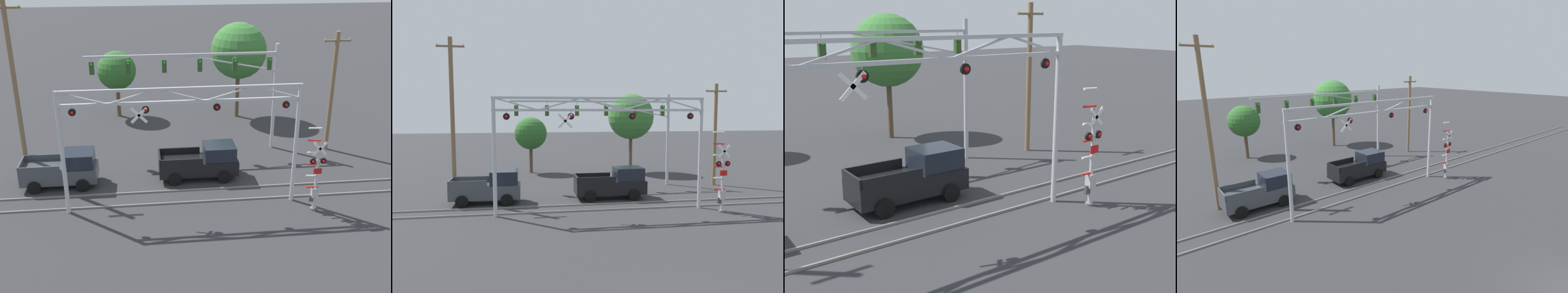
{
  "view_description": "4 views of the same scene",
  "coord_description": "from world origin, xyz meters",
  "views": [
    {
      "loc": [
        -1.95,
        -10.24,
        13.81
      ],
      "look_at": [
        0.86,
        14.63,
        3.06
      ],
      "focal_mm": 45.0,
      "sensor_mm": 36.0,
      "label": 1
    },
    {
      "loc": [
        -4.43,
        -8.5,
        6.03
      ],
      "look_at": [
        -0.7,
        14.31,
        3.88
      ],
      "focal_mm": 35.0,
      "sensor_mm": 36.0,
      "label": 2
    },
    {
      "loc": [
        -7.49,
        -0.27,
        7.37
      ],
      "look_at": [
        1.6,
        12.27,
        3.32
      ],
      "focal_mm": 45.0,
      "sensor_mm": 36.0,
      "label": 3
    },
    {
      "loc": [
        -13.05,
        -2.61,
        9.04
      ],
      "look_at": [
        -0.95,
        12.2,
        4.09
      ],
      "focal_mm": 28.0,
      "sensor_mm": 36.0,
      "label": 4
    }
  ],
  "objects": [
    {
      "name": "crossing_gantry",
      "position": [
        -0.01,
        13.44,
        4.85
      ],
      "size": [
        12.63,
        0.27,
        6.85
      ],
      "color": "#B7BABF",
      "rests_on": "ground_plane"
    },
    {
      "name": "utility_pole_left",
      "position": [
        -9.23,
        18.04,
        5.59
      ],
      "size": [
        1.8,
        0.28,
        10.87
      ],
      "color": "brown",
      "rests_on": "ground_plane"
    },
    {
      "name": "utility_pole_right",
      "position": [
        10.73,
        20.26,
        4.26
      ],
      "size": [
        1.8,
        0.28,
        8.23
      ],
      "color": "brown",
      "rests_on": "ground_plane"
    },
    {
      "name": "pickup_truck_lead",
      "position": [
        1.55,
        16.86,
        1.04
      ],
      "size": [
        4.82,
        2.11,
        2.15
      ],
      "color": "black",
      "rests_on": "ground_plane"
    },
    {
      "name": "rail_track_near",
      "position": [
        0.0,
        13.72,
        0.05
      ],
      "size": [
        80.0,
        0.08,
        0.1
      ],
      "primitive_type": "cube",
      "color": "gray",
      "rests_on": "ground_plane"
    },
    {
      "name": "pickup_truck_following",
      "position": [
        -6.79,
        16.74,
        1.04
      ],
      "size": [
        4.45,
        2.11,
        2.15
      ],
      "color": "#3D4247",
      "rests_on": "ground_plane"
    },
    {
      "name": "background_tree_far_left_verge",
      "position": [
        -3.94,
        28.9,
        3.86
      ],
      "size": [
        3.13,
        3.13,
        5.45
      ],
      "color": "brown",
      "rests_on": "ground_plane"
    },
    {
      "name": "crossing_signal_mast",
      "position": [
        7.06,
        12.27,
        1.95
      ],
      "size": [
        1.11,
        0.35,
        4.85
      ],
      "color": "#B7BABF",
      "rests_on": "ground_plane"
    },
    {
      "name": "traffic_signal_span",
      "position": [
        3.17,
        21.01,
        5.35
      ],
      "size": [
        12.73,
        0.39,
        7.38
      ],
      "color": "#B7BABF",
      "rests_on": "ground_plane"
    },
    {
      "name": "rail_track_far",
      "position": [
        0.0,
        15.16,
        0.05
      ],
      "size": [
        80.0,
        0.08,
        0.1
      ],
      "primitive_type": "cube",
      "color": "gray",
      "rests_on": "ground_plane"
    },
    {
      "name": "background_tree_beyond_span",
      "position": [
        5.78,
        27.74,
        5.48
      ],
      "size": [
        4.45,
        4.45,
        7.72
      ],
      "color": "brown",
      "rests_on": "ground_plane"
    }
  ]
}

